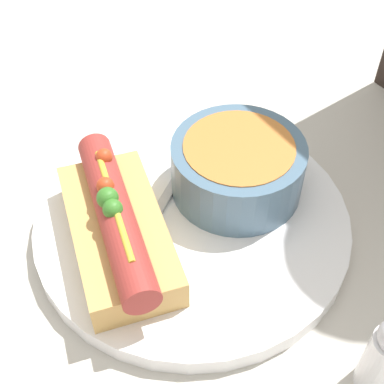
# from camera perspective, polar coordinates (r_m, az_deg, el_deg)

# --- Properties ---
(ground_plane) EXTENTS (4.00, 4.00, 0.00)m
(ground_plane) POSITION_cam_1_polar(r_m,az_deg,el_deg) (0.46, 0.00, -3.83)
(ground_plane) COLOR #BCB7AD
(dinner_plate) EXTENTS (0.26, 0.26, 0.02)m
(dinner_plate) POSITION_cam_1_polar(r_m,az_deg,el_deg) (0.45, 0.00, -3.15)
(dinner_plate) COLOR white
(dinner_plate) RESTS_ON ground_plane
(hot_dog) EXTENTS (0.16, 0.10, 0.06)m
(hot_dog) POSITION_cam_1_polar(r_m,az_deg,el_deg) (0.42, -7.99, -3.60)
(hot_dog) COLOR tan
(hot_dog) RESTS_ON dinner_plate
(soup_bowl) EXTENTS (0.11, 0.11, 0.05)m
(soup_bowl) POSITION_cam_1_polar(r_m,az_deg,el_deg) (0.45, 4.88, 2.79)
(soup_bowl) COLOR slate
(soup_bowl) RESTS_ON dinner_plate
(spoon) EXTENTS (0.10, 0.13, 0.01)m
(spoon) POSITION_cam_1_polar(r_m,az_deg,el_deg) (0.50, -0.15, 4.43)
(spoon) COLOR #B7B7BC
(spoon) RESTS_ON dinner_plate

